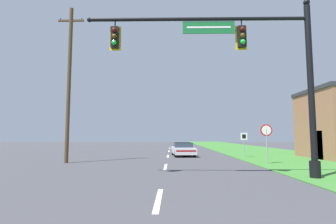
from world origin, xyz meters
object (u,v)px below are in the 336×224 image
Objects in this scene: stop_sign at (266,135)px; route_sign_post at (244,139)px; utility_pole_near at (69,81)px; signal_mast at (253,67)px; car_ahead at (183,149)px.

route_sign_post is (-0.02, 5.21, -0.34)m from stop_sign.
utility_pole_near is at bearing -160.75° from route_sign_post.
signal_mast is at bearing -102.85° from route_sign_post.
stop_sign is at bearing -2.76° from utility_pole_near.
car_ahead is 0.42× the size of utility_pole_near.
stop_sign is 1.23× the size of route_sign_post.
route_sign_post is (2.49, 10.89, -3.29)m from signal_mast.
route_sign_post is 14.47m from utility_pole_near.
route_sign_post is at bearing 77.15° from signal_mast.
utility_pole_near reaches higher than stop_sign.
signal_mast is 2.23× the size of car_ahead.
utility_pole_near is (-8.07, -6.46, 4.94)m from car_ahead.
stop_sign is at bearing 66.16° from signal_mast.
utility_pole_near reaches higher than signal_mast.
route_sign_post is 0.19× the size of utility_pole_near.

